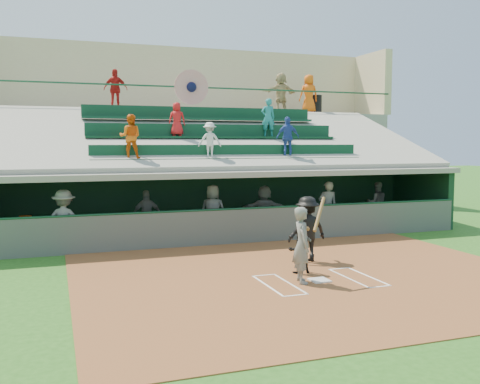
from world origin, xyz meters
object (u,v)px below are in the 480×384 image
object	(u,v)px
home_plate	(319,280)
batter_at_plate	(302,244)
white_table	(28,238)
trash_bin	(315,105)
water_cooler	(25,222)
catcher	(299,250)

from	to	relation	value
home_plate	batter_at_plate	xyz separation A→B (m)	(-0.45, 0.00, 0.86)
home_plate	white_table	bearing A→B (deg)	136.74
batter_at_plate	trash_bin	size ratio (longest dim) A/B	2.09
home_plate	water_cooler	world-z (taller)	water_cooler
home_plate	catcher	distance (m)	1.02
water_cooler	trash_bin	world-z (taller)	trash_bin
white_table	trash_bin	xyz separation A→B (m)	(13.07, 6.98, 4.71)
catcher	white_table	bearing A→B (deg)	-37.27
batter_at_plate	catcher	xyz separation A→B (m)	(0.32, 0.84, -0.32)
batter_at_plate	catcher	size ratio (longest dim) A/B	1.74
batter_at_plate	trash_bin	distance (m)	15.44
home_plate	batter_at_plate	size ratio (longest dim) A/B	0.22
catcher	trash_bin	xyz separation A→B (m)	(6.69, 12.26, 4.49)
catcher	water_cooler	distance (m)	8.38
catcher	white_table	world-z (taller)	catcher
home_plate	trash_bin	world-z (taller)	trash_bin
batter_at_plate	water_cooler	size ratio (longest dim) A/B	5.41
water_cooler	trash_bin	xyz separation A→B (m)	(13.14, 6.91, 4.22)
trash_bin	catcher	bearing A→B (deg)	-118.62
water_cooler	home_plate	bearing A→B (deg)	-43.29
home_plate	catcher	xyz separation A→B (m)	(-0.12, 0.85, 0.55)
trash_bin	water_cooler	bearing A→B (deg)	-152.25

